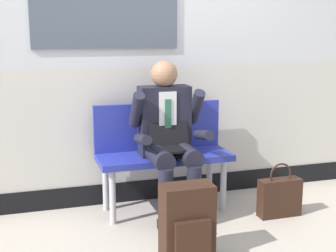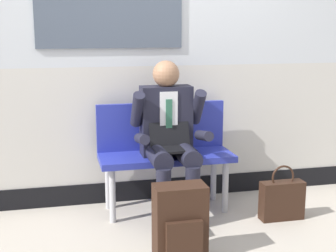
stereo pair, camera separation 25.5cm
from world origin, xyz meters
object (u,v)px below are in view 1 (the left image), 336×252
object	(u,v)px
bench_with_person	(162,148)
backpack	(187,223)
handbag	(280,197)
person_seated	(169,136)

from	to	relation	value
bench_with_person	backpack	size ratio (longest dim) A/B	2.15
bench_with_person	backpack	bearing A→B (deg)	-96.41
backpack	handbag	bearing A→B (deg)	26.12
bench_with_person	handbag	bearing A→B (deg)	-28.62
bench_with_person	person_seated	world-z (taller)	person_seated
person_seated	backpack	size ratio (longest dim) A/B	2.46
backpack	handbag	distance (m)	1.05
bench_with_person	handbag	world-z (taller)	bench_with_person
backpack	person_seated	bearing A→B (deg)	81.89
bench_with_person	backpack	xyz separation A→B (m)	(-0.10, -0.92, -0.27)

